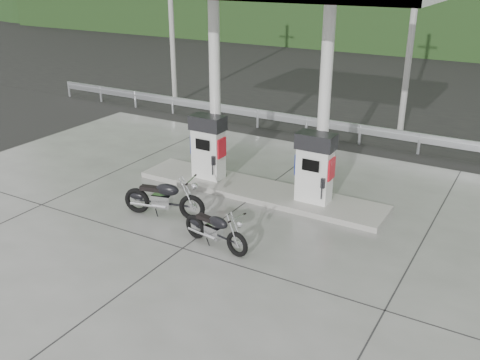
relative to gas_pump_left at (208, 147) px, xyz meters
The scene contains 14 objects.
ground 3.16m from the gas_pump_left, 57.38° to the right, with size 160.00×160.00×0.00m, color black.
forecourt_apron 3.15m from the gas_pump_left, 57.38° to the right, with size 18.00×14.00×0.02m, color slate.
pump_island 1.87m from the gas_pump_left, ahead, with size 7.00×1.40×0.15m, color gray.
gas_pump_left is the anchor object (origin of this frame).
gas_pump_right 3.20m from the gas_pump_left, ahead, with size 0.95×0.55×1.80m, color silver, non-canonical shape.
canopy_column_left 1.65m from the gas_pump_left, 90.00° to the left, with size 0.30×0.30×5.00m, color white.
canopy_column_right 3.60m from the gas_pump_left, ahead, with size 0.30×0.30×5.00m, color white.
guardrail 5.74m from the gas_pump_left, 73.78° to the left, with size 26.00×0.16×1.42m, color #AAADB2, non-canonical shape.
road 9.20m from the gas_pump_left, 79.92° to the left, with size 60.00×7.00×0.01m, color black.
utility_pole_a 9.93m from the gas_pump_left, 132.44° to the left, with size 0.22×0.22×8.00m, color gray.
utility_pole_b 8.40m from the gas_pump_left, 62.78° to the left, with size 0.22×0.22×8.00m, color gray.
tree_band 27.61m from the gas_pump_left, 86.67° to the left, with size 80.00×6.00×6.00m, color black.
motorcycle_left 2.49m from the gas_pump_left, 83.62° to the right, with size 1.99×0.63×0.94m, color black, non-canonical shape.
motorcycle_right 3.81m from the gas_pump_left, 54.46° to the right, with size 1.70×0.54×0.81m, color black, non-canonical shape.
Camera 1 is at (6.28, -9.27, 5.89)m, focal length 40.00 mm.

